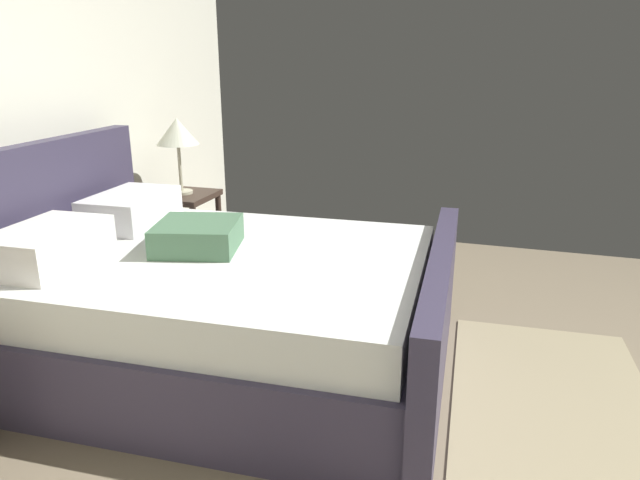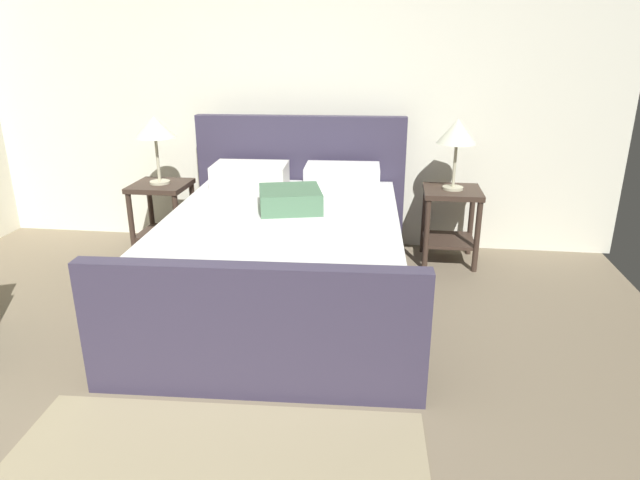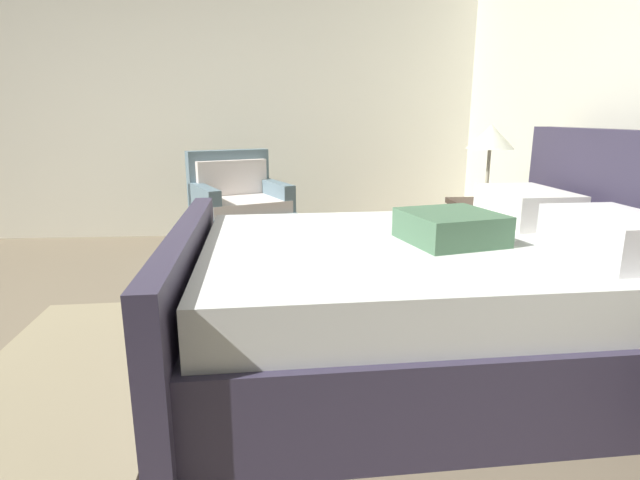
% 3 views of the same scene
% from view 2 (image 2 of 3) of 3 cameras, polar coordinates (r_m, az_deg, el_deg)
% --- Properties ---
extents(wall_back, '(5.41, 0.12, 2.87)m').
position_cam_2_polar(wall_back, '(4.79, -2.96, 16.66)').
color(wall_back, silver).
rests_on(wall_back, ground).
extents(bed, '(1.80, 2.30, 1.13)m').
position_cam_2_polar(bed, '(3.75, -3.63, -1.27)').
color(bed, '#363147').
rests_on(bed, ground).
extents(nightstand_right, '(0.44, 0.44, 0.60)m').
position_cam_2_polar(nightstand_right, '(4.51, 13.23, 2.66)').
color(nightstand_right, '#382921').
rests_on(nightstand_right, ground).
extents(table_lamp_right, '(0.30, 0.30, 0.54)m').
position_cam_2_polar(table_lamp_right, '(4.38, 13.87, 10.56)').
color(table_lamp_right, '#B7B293').
rests_on(table_lamp_right, nightstand_right).
extents(nightstand_left, '(0.44, 0.44, 0.60)m').
position_cam_2_polar(nightstand_left, '(4.75, -15.84, 3.29)').
color(nightstand_left, '#382921').
rests_on(nightstand_left, ground).
extents(table_lamp_left, '(0.32, 0.32, 0.53)m').
position_cam_2_polar(table_lamp_left, '(4.62, -16.57, 10.85)').
color(table_lamp_left, '#B7B293').
rests_on(table_lamp_left, nightstand_left).
extents(area_rug, '(1.84, 1.01, 0.01)m').
position_cam_2_polar(area_rug, '(2.53, -11.11, -22.43)').
color(area_rug, gray).
rests_on(area_rug, ground).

